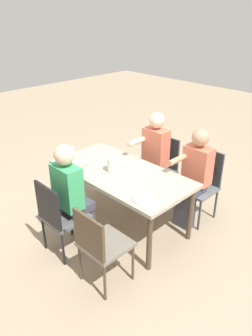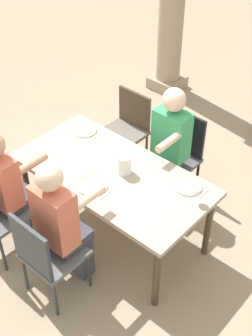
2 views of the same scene
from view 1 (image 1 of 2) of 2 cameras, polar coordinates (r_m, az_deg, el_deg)
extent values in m
plane|color=gray|center=(4.33, -0.81, -9.61)|extent=(16.00, 16.00, 0.00)
cube|color=tan|center=(3.94, -0.88, -0.94)|extent=(1.76, 0.89, 0.04)
cylinder|color=#473828|center=(3.47, 4.12, -12.89)|extent=(0.06, 0.06, 0.71)
cylinder|color=#473828|center=(4.48, -11.38, -3.38)|extent=(0.06, 0.06, 0.71)
cylinder|color=#473828|center=(3.94, 11.26, -7.91)|extent=(0.06, 0.06, 0.71)
cylinder|color=#473828|center=(4.86, -4.29, -0.40)|extent=(0.06, 0.06, 0.71)
cube|color=#6A6158|center=(3.28, -3.56, -13.20)|extent=(0.44, 0.44, 0.04)
cube|color=#473828|center=(3.05, -6.55, -11.76)|extent=(0.42, 0.03, 0.43)
cylinder|color=#473828|center=(3.43, 1.22, -16.30)|extent=(0.03, 0.03, 0.44)
cylinder|color=#473828|center=(3.64, -3.19, -13.38)|extent=(0.03, 0.03, 0.44)
cylinder|color=#473828|center=(3.25, -3.74, -19.48)|extent=(0.03, 0.03, 0.44)
cylinder|color=#473828|center=(3.47, -8.06, -16.12)|extent=(0.03, 0.03, 0.44)
cube|color=#5B5E61|center=(4.29, 12.38, -3.58)|extent=(0.44, 0.44, 0.04)
cube|color=#2D3338|center=(4.33, 14.17, 0.16)|extent=(0.42, 0.03, 0.49)
cylinder|color=#2D3338|center=(4.36, 8.61, -6.24)|extent=(0.03, 0.03, 0.43)
cylinder|color=#2D3338|center=(4.19, 12.77, -8.16)|extent=(0.03, 0.03, 0.43)
cylinder|color=#2D3338|center=(4.63, 11.48, -4.39)|extent=(0.03, 0.03, 0.43)
cylinder|color=#2D3338|center=(4.47, 15.48, -6.10)|extent=(0.03, 0.03, 0.43)
cube|color=#4F4F50|center=(3.73, -10.56, -8.45)|extent=(0.44, 0.44, 0.04)
cube|color=black|center=(3.52, -13.54, -6.56)|extent=(0.42, 0.03, 0.47)
cylinder|color=black|center=(3.83, -6.24, -11.38)|extent=(0.03, 0.03, 0.42)
cylinder|color=black|center=(4.08, -9.65, -8.95)|extent=(0.03, 0.03, 0.42)
cylinder|color=black|center=(3.66, -10.99, -13.82)|extent=(0.03, 0.03, 0.42)
cylinder|color=black|center=(3.92, -14.21, -11.08)|extent=(0.03, 0.03, 0.42)
cube|color=#5B5E61|center=(4.64, 5.45, -0.69)|extent=(0.44, 0.44, 0.04)
cube|color=#2D3338|center=(4.68, 7.16, 2.71)|extent=(0.42, 0.03, 0.48)
cylinder|color=#2D3338|center=(4.73, 2.08, -3.15)|extent=(0.03, 0.03, 0.42)
cylinder|color=#2D3338|center=(4.52, 5.60, -4.84)|extent=(0.03, 0.03, 0.42)
cylinder|color=#2D3338|center=(4.98, 5.09, -1.62)|extent=(0.03, 0.03, 0.42)
cylinder|color=#2D3338|center=(4.78, 8.55, -3.14)|extent=(0.03, 0.03, 0.42)
cube|color=#3F3F4C|center=(4.57, 3.29, -4.06)|extent=(0.24, 0.14, 0.46)
cube|color=#3F3F4C|center=(4.50, 4.15, -0.57)|extent=(0.28, 0.32, 0.10)
cube|color=#CC664C|center=(4.44, 5.23, 3.55)|extent=(0.34, 0.20, 0.54)
sphere|color=beige|center=(4.30, 5.44, 8.35)|extent=(0.21, 0.21, 0.21)
cylinder|color=beige|center=(4.31, 1.80, 4.65)|extent=(0.07, 0.30, 0.07)
cube|color=#3F3F4C|center=(3.97, -7.23, -9.53)|extent=(0.24, 0.14, 0.46)
cube|color=#3F3F4C|center=(3.77, -8.55, -6.63)|extent=(0.28, 0.32, 0.10)
cube|color=#389E60|center=(3.56, -10.29, -3.25)|extent=(0.34, 0.20, 0.50)
sphere|color=beige|center=(3.39, -10.80, 2.30)|extent=(0.22, 0.22, 0.22)
cylinder|color=beige|center=(3.73, -8.67, 0.24)|extent=(0.07, 0.30, 0.07)
cube|color=#3F3F4C|center=(4.22, 10.20, -7.32)|extent=(0.24, 0.14, 0.46)
cube|color=#3F3F4C|center=(4.14, 11.24, -3.59)|extent=(0.28, 0.32, 0.10)
cube|color=#CC664C|center=(4.09, 12.48, 0.49)|extent=(0.34, 0.20, 0.48)
sphere|color=tan|center=(3.95, 12.99, 5.25)|extent=(0.21, 0.21, 0.21)
cylinder|color=tan|center=(3.93, 9.00, 1.44)|extent=(0.07, 0.30, 0.07)
cylinder|color=white|center=(3.38, 3.19, -5.50)|extent=(0.24, 0.24, 0.01)
torus|color=#A4C786|center=(3.38, 3.20, -5.39)|extent=(0.24, 0.24, 0.01)
cube|color=silver|center=(3.30, 5.13, -6.51)|extent=(0.03, 0.17, 0.01)
cube|color=silver|center=(3.47, 1.36, -4.61)|extent=(0.03, 0.17, 0.01)
cylinder|color=silver|center=(4.08, 1.63, 0.53)|extent=(0.26, 0.26, 0.01)
torus|color=#A0BE77|center=(4.08, 1.63, 0.62)|extent=(0.26, 0.26, 0.01)
cube|color=silver|center=(3.99, 3.18, -0.18)|extent=(0.02, 0.17, 0.01)
cube|color=silver|center=(4.18, 0.15, 1.14)|extent=(0.04, 0.17, 0.01)
cylinder|color=white|center=(4.19, -9.32, 0.88)|extent=(0.24, 0.24, 0.01)
torus|color=#A4C786|center=(4.19, -9.33, 0.96)|extent=(0.24, 0.24, 0.01)
cylinder|color=white|center=(4.36, -9.50, 1.87)|extent=(0.06, 0.06, 0.00)
cylinder|color=white|center=(4.34, -9.55, 2.40)|extent=(0.01, 0.01, 0.08)
sphere|color=white|center=(4.31, -9.62, 3.33)|extent=(0.08, 0.08, 0.08)
cube|color=silver|center=(4.08, -8.07, 0.19)|extent=(0.02, 0.17, 0.01)
cube|color=silver|center=(4.30, -10.50, 1.45)|extent=(0.02, 0.17, 0.01)
cylinder|color=white|center=(3.90, -2.39, 0.56)|extent=(0.12, 0.12, 0.18)
cylinder|color=#EFEAC6|center=(3.91, -2.39, 0.21)|extent=(0.11, 0.11, 0.12)
camera|label=2|loc=(6.61, 0.24, 33.56)|focal=49.56mm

